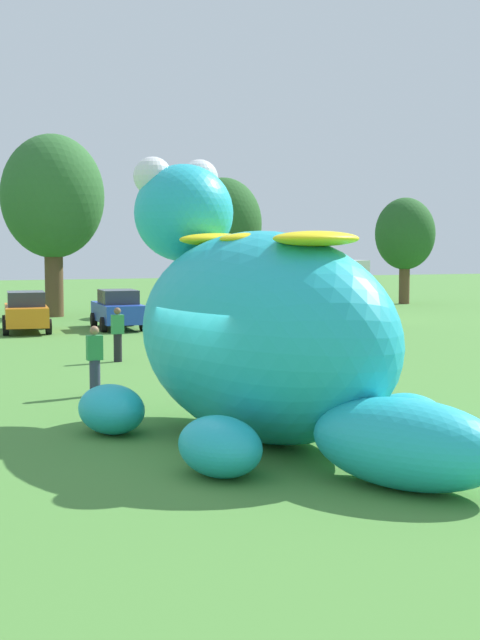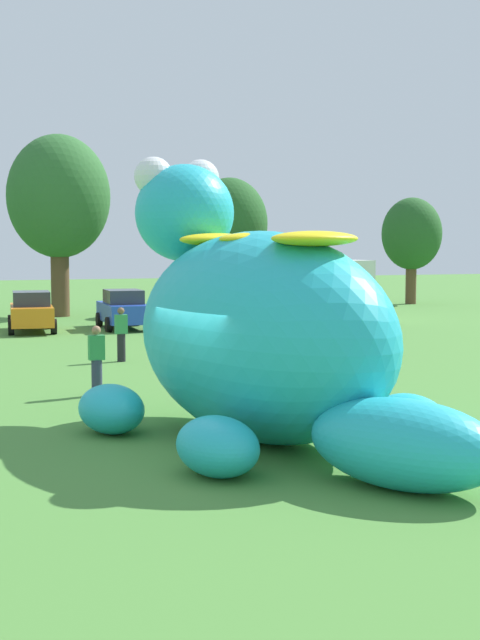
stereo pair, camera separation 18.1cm
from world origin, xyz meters
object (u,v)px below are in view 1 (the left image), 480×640
(spectator_near_inflatable, at_px, (118,335))
(giant_inflatable_creature, at_px, (261,333))
(car_orange, at_px, (26,312))
(car_green, at_px, (204,306))
(car_blue, at_px, (118,309))
(box_truck, at_px, (319,287))
(spectator_mid_field, at_px, (95,361))

(spectator_near_inflatable, bearing_deg, giant_inflatable_creature, -90.32)
(car_orange, xyz_separation_m, car_green, (8.08, 0.40, 0.00))
(car_blue, distance_m, spectator_near_inflatable, 10.97)
(car_blue, relative_size, box_truck, 0.65)
(car_green, bearing_deg, spectator_mid_field, -116.91)
(car_blue, distance_m, car_green, 4.16)
(car_green, bearing_deg, giant_inflatable_creature, -106.41)
(box_truck, height_order, spectator_mid_field, box_truck)
(spectator_mid_field, bearing_deg, car_blue, 74.79)
(car_orange, relative_size, spectator_mid_field, 2.48)
(car_blue, height_order, box_truck, box_truck)
(giant_inflatable_creature, distance_m, spectator_near_inflatable, 11.87)
(car_orange, xyz_separation_m, spectator_mid_field, (-0.59, -16.66, -0.01))
(car_orange, height_order, spectator_mid_field, car_orange)
(spectator_mid_field, bearing_deg, car_orange, 87.98)
(spectator_mid_field, bearing_deg, spectator_near_inflatable, 71.65)
(car_blue, distance_m, spectator_mid_field, 17.26)
(car_orange, bearing_deg, car_blue, -0.08)
(car_orange, height_order, box_truck, box_truck)
(car_green, distance_m, box_truck, 6.52)
(car_orange, height_order, spectator_near_inflatable, car_orange)
(giant_inflatable_creature, bearing_deg, spectator_near_inflatable, 89.68)
(giant_inflatable_creature, distance_m, spectator_mid_field, 6.25)
(car_green, relative_size, box_truck, 0.66)
(car_green, height_order, spectator_mid_field, car_green)
(car_green, xyz_separation_m, spectator_near_inflatable, (-6.68, -11.09, -0.01))
(car_blue, height_order, spectator_mid_field, car_blue)
(giant_inflatable_creature, relative_size, spectator_near_inflatable, 6.02)
(car_green, bearing_deg, car_blue, -174.34)
(box_truck, bearing_deg, car_blue, -172.18)
(car_orange, bearing_deg, box_truck, 5.69)
(giant_inflatable_creature, height_order, car_green, giant_inflatable_creature)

